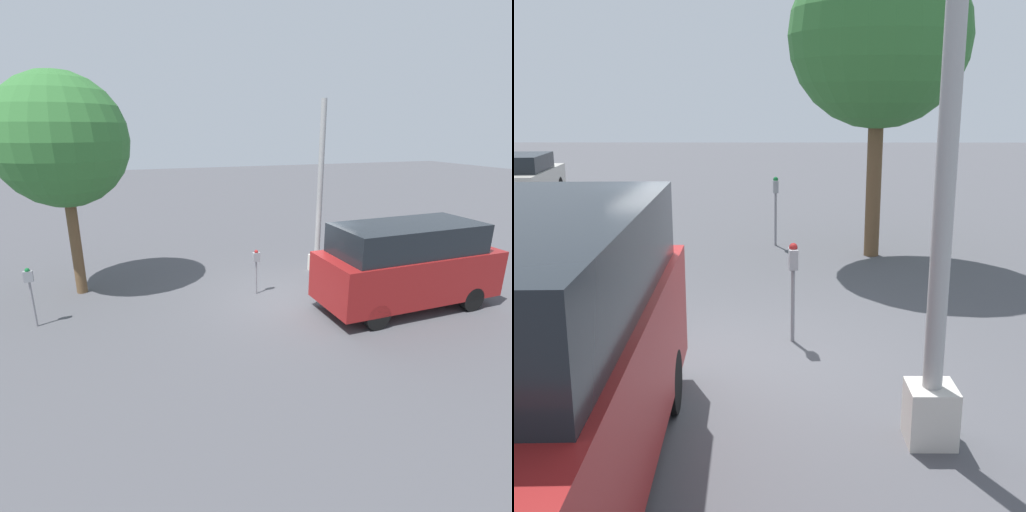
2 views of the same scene
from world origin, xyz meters
TOP-DOWN VIEW (x-y plane):
  - ground_plane at (0.00, 0.00)m, footprint 80.00×80.00m
  - parking_meter_near at (-0.79, 0.59)m, footprint 0.21×0.12m
  - parking_meter_far at (-6.43, 0.39)m, footprint 0.21×0.12m
  - lamp_post at (1.74, 1.78)m, footprint 0.44×0.44m
  - parked_van at (2.63, -1.48)m, footprint 4.81×1.98m
  - car_distant at (-12.04, -7.28)m, footprint 4.22×2.17m
  - street_tree at (-5.55, 2.33)m, footprint 3.45×3.45m

SIDE VIEW (x-z plane):
  - ground_plane at x=0.00m, z-range 0.00..0.00m
  - car_distant at x=-12.04m, z-range 0.05..1.55m
  - parking_meter_near at x=-0.79m, z-range 0.31..1.63m
  - parking_meter_far at x=-6.43m, z-range 0.35..1.84m
  - parked_van at x=2.63m, z-range 0.07..2.35m
  - lamp_post at x=1.74m, z-range -0.83..4.58m
  - street_tree at x=-5.55m, z-range 1.24..7.21m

